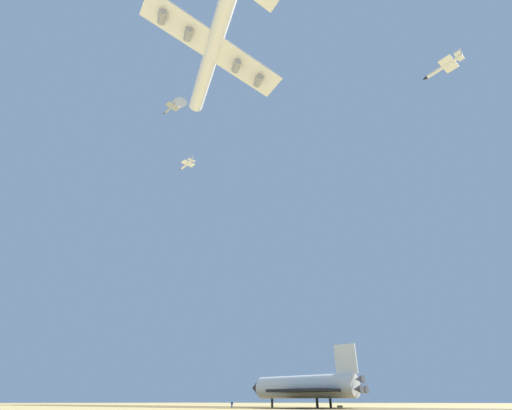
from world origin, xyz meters
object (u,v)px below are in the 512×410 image
(chase_jet_lead, at_px, (171,107))
(chase_jet_right_wing, at_px, (444,66))
(space_shuttle, at_px, (303,387))
(ground_support_crate, at_px, (340,406))
(chase_jet_left_wing, at_px, (187,164))
(ground_crew_near_nose, at_px, (232,404))
(carrier_jet, at_px, (214,48))

(chase_jet_lead, relative_size, chase_jet_right_wing, 1.01)
(space_shuttle, bearing_deg, chase_jet_lead, 4.54)
(chase_jet_right_wing, height_order, ground_support_crate, chase_jet_right_wing)
(chase_jet_left_wing, xyz_separation_m, chase_jet_right_wing, (-145.36, 18.73, -21.72))
(ground_crew_near_nose, bearing_deg, chase_jet_left_wing, -163.46)
(chase_jet_lead, distance_m, chase_jet_left_wing, 36.15)
(carrier_jet, xyz_separation_m, chase_jet_left_wing, (68.88, -60.65, 4.81))
(carrier_jet, distance_m, chase_jet_lead, 83.46)
(ground_crew_near_nose, bearing_deg, space_shuttle, 90.56)
(chase_jet_lead, xyz_separation_m, ground_crew_near_nose, (-65.86, 18.96, -160.15))
(chase_jet_right_wing, relative_size, ground_crew_near_nose, 8.81)
(carrier_jet, bearing_deg, chase_jet_lead, -4.07)
(chase_jet_left_wing, bearing_deg, carrier_jet, 155.60)
(chase_jet_left_wing, relative_size, chase_jet_right_wing, 1.00)
(space_shuttle, bearing_deg, ground_support_crate, -104.32)
(chase_jet_lead, bearing_deg, chase_jet_left_wing, -71.19)
(space_shuttle, height_order, chase_jet_lead, chase_jet_lead)
(chase_jet_left_wing, height_order, ground_crew_near_nose, chase_jet_left_wing)
(chase_jet_right_wing, xyz_separation_m, ground_support_crate, (55.81, -5.88, -110.43))
(chase_jet_left_wing, bearing_deg, chase_jet_lead, 114.79)
(carrier_jet, bearing_deg, space_shuttle, -87.43)
(chase_jet_left_wing, distance_m, ground_crew_near_nose, 153.95)
(ground_support_crate, bearing_deg, ground_crew_near_nose, 53.49)
(space_shuttle, xyz_separation_m, chase_jet_left_wing, (83.98, -26.52, 127.09))
(chase_jet_lead, distance_m, ground_crew_near_nose, 174.19)
(ground_support_crate, bearing_deg, chase_jet_lead, 5.93)
(space_shuttle, distance_m, chase_jet_lead, 175.59)
(space_shuttle, bearing_deg, ground_crew_near_nose, 51.21)
(carrier_jet, xyz_separation_m, ground_crew_near_nose, (0.02, -19.84, -126.70))
(space_shuttle, distance_m, chase_jet_left_wing, 154.63)
(chase_jet_lead, xyz_separation_m, ground_support_crate, (-86.55, -9.00, -160.79))
(space_shuttle, relative_size, chase_jet_left_wing, 2.54)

